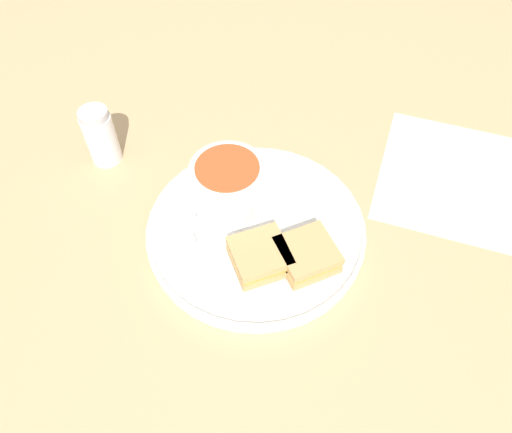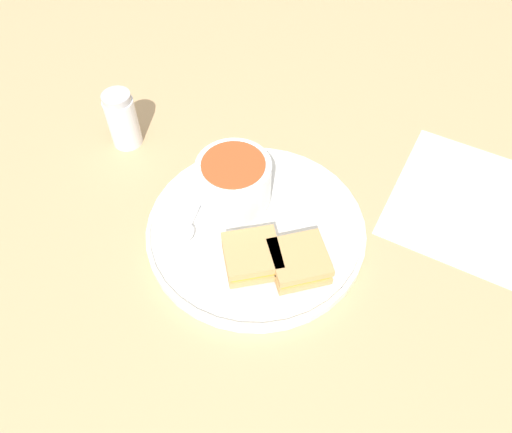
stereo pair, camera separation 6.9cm
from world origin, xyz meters
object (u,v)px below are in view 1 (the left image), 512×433
Objects in this scene: soup_bowl at (228,184)px; salt_shaker at (98,138)px; spoon at (189,237)px; sandwich_half_far at (307,255)px; sandwich_half_near at (260,256)px.

soup_bowl is 1.09× the size of salt_shaker.
sandwich_half_far is at bearing 82.88° from spoon.
sandwich_half_far is at bearing 33.73° from sandwich_half_near.
salt_shaker reaches higher than sandwich_half_far.
spoon is at bearing -95.86° from soup_bowl.
salt_shaker is at bearing -174.25° from soup_bowl.
sandwich_half_near is at bearing -146.27° from sandwich_half_far.
soup_bowl is at bearing 166.72° from sandwich_half_far.
sandwich_half_far is 0.37m from salt_shaker.
salt_shaker reaches higher than sandwich_half_near.
sandwich_half_far is at bearing -1.81° from salt_shaker.
soup_bowl reaches higher than spoon.
salt_shaker is at bearing -132.30° from spoon.
soup_bowl is 0.15m from sandwich_half_far.
soup_bowl is at bearing 148.32° from spoon.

